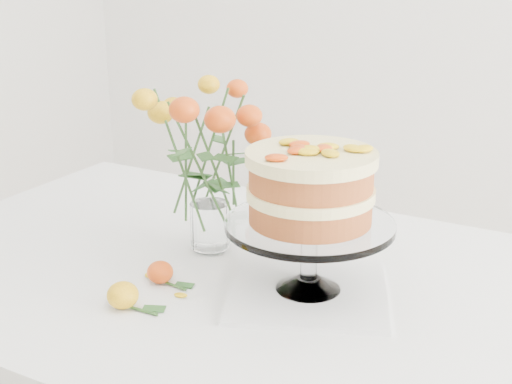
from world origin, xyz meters
TOP-DOWN VIEW (x-y plane):
  - table at (0.00, 0.00)m, footprint 1.43×0.93m
  - napkin at (0.18, -0.02)m, footprint 0.37×0.37m
  - cake_stand at (0.18, -0.02)m, footprint 0.30×0.30m
  - rose_vase at (-0.09, 0.07)m, footprint 0.27×0.27m
  - loose_rose_near at (-0.08, -0.22)m, footprint 0.10×0.06m
  - loose_rose_far at (-0.09, -0.11)m, footprint 0.09×0.05m
  - stray_petal_a at (-0.12, -0.10)m, footprint 0.03×0.02m
  - stray_petal_b at (-0.02, -0.14)m, footprint 0.03×0.02m

SIDE VIEW (x-z plane):
  - table at x=0.00m, z-range 0.30..1.05m
  - stray_petal_a at x=-0.12m, z-range 0.76..0.76m
  - stray_petal_b at x=-0.02m, z-range 0.76..0.76m
  - napkin at x=0.18m, z-range 0.76..0.77m
  - loose_rose_far at x=-0.09m, z-range 0.76..0.80m
  - loose_rose_near at x=-0.08m, z-range 0.76..0.80m
  - cake_stand at x=0.18m, z-range 0.81..1.08m
  - rose_vase at x=-0.09m, z-range 0.79..1.20m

